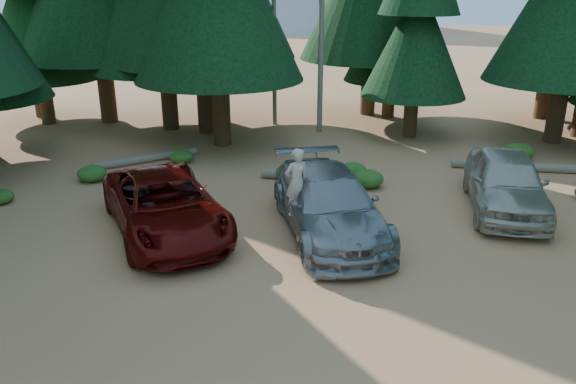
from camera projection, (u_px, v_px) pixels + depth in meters
name	position (u px, v px, depth m)	size (l,w,h in m)	color
ground	(348.00, 300.00, 12.06)	(160.00, 160.00, 0.00)	#AB7148
forest_belt_north	(301.00, 129.00, 26.09)	(36.00, 7.00, 22.00)	black
snag_back	(274.00, 15.00, 25.22)	(0.20, 0.20, 10.00)	#676253
red_pickup	(165.00, 205.00, 15.07)	(2.64, 5.72, 1.59)	#560A07
silver_minivan_center	(329.00, 204.00, 15.02)	(2.36, 5.80, 1.68)	gray
silver_minivan_right	(506.00, 182.00, 16.57)	(2.05, 5.11, 1.74)	#B9B4A4
frisbee_player	(297.00, 182.00, 14.51)	(0.78, 0.65, 1.82)	beige
log_left	(147.00, 159.00, 21.20)	(0.29, 0.29, 4.00)	#676253
log_mid	(317.00, 177.00, 19.17)	(0.32, 0.32, 3.87)	#676253
log_right	(522.00, 167.00, 20.26)	(0.32, 0.32, 4.98)	#676253
shrub_far_left	(92.00, 173.00, 19.19)	(0.98, 0.98, 0.54)	#235A1B
shrub_left	(181.00, 157.00, 21.12)	(0.89, 0.89, 0.49)	#235A1B
shrub_center_left	(291.00, 172.00, 19.32)	(1.02, 1.02, 0.56)	#235A1B
shrub_center_right	(353.00, 170.00, 19.60)	(0.93, 0.93, 0.51)	#235A1B
shrub_right	(368.00, 179.00, 18.63)	(1.05, 1.05, 0.58)	#235A1B
shrub_far_right	(518.00, 151.00, 21.57)	(1.14, 1.14, 0.63)	#235A1B
shrub_edge_west	(1.00, 197.00, 17.28)	(0.77, 0.77, 0.42)	#235A1B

